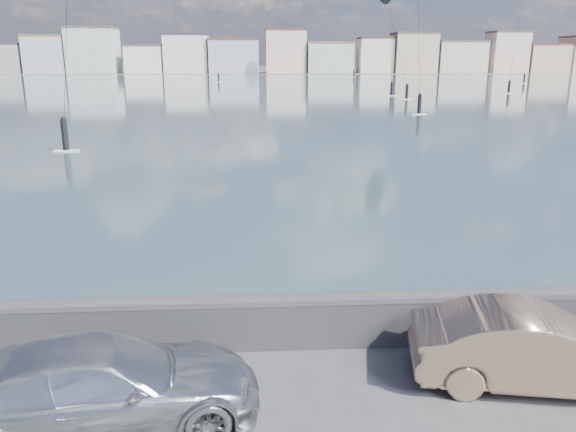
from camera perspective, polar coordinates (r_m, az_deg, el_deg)
name	(u,v)px	position (r m, az deg, el deg)	size (l,w,h in m)	color
bay_water	(252,89)	(98.47, -3.69, 12.76)	(500.00, 177.00, 0.00)	#344C56
far_shore_strip	(253,72)	(206.89, -3.60, 14.38)	(500.00, 60.00, 0.00)	#4C473D
seawall	(238,320)	(10.63, -5.06, -10.45)	(400.00, 0.36, 1.08)	#28282B
far_buildings	(256,55)	(192.83, -3.23, 16.06)	(240.79, 13.26, 14.60)	#9EA8B7
car_silver	(100,386)	(8.95, -18.52, -16.05)	(1.89, 4.64, 1.35)	#ADB0B4
car_champagne	(535,348)	(10.33, 23.82, -12.18)	(1.40, 4.00, 1.32)	tan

